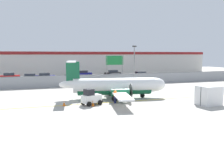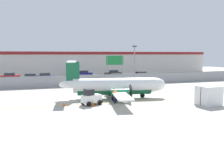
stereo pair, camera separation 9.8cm
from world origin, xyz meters
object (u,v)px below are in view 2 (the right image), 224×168
object	(u,v)px
parked_car_1	(31,77)
apron_light_pole	(134,63)
traffic_cone_near_left	(64,103)
parked_car_0	(10,76)
commuter_airplane	(116,86)
traffic_cone_far_right	(90,101)
parked_car_5	(115,77)
baggage_tug	(91,98)
parked_car_4	(83,74)
ground_crew_worker	(115,95)
parked_car_7	(141,75)
cargo_container	(209,96)
highway_sign	(115,63)
traffic_cone_near_right	(142,94)
traffic_cone_far_left	(93,103)
parked_car_3	(71,78)
parked_car_6	(113,73)
parked_car_2	(45,77)

from	to	relation	value
parked_car_1	apron_light_pole	size ratio (longest dim) A/B	0.59
traffic_cone_near_left	parked_car_1	world-z (taller)	parked_car_1
parked_car_0	parked_car_1	distance (m)	5.79
commuter_airplane	traffic_cone_far_right	bearing A→B (deg)	-142.68
commuter_airplane	parked_car_5	bearing A→B (deg)	81.97
baggage_tug	parked_car_4	distance (m)	35.32
apron_light_pole	ground_crew_worker	bearing A→B (deg)	-122.17
ground_crew_worker	parked_car_0	size ratio (longest dim) A/B	0.39
traffic_cone_near_left	parked_car_7	bearing A→B (deg)	50.06
traffic_cone_near_left	parked_car_7	distance (m)	33.83
parked_car_4	apron_light_pole	world-z (taller)	apron_light_pole
cargo_container	parked_car_5	bearing A→B (deg)	87.33
parked_car_7	highway_sign	size ratio (longest dim) A/B	0.77
traffic_cone_near_right	traffic_cone_far_left	world-z (taller)	same
traffic_cone_near_left	highway_sign	xyz separation A→B (m)	(12.49, 18.59, 3.83)
baggage_tug	parked_car_4	world-z (taller)	baggage_tug
baggage_tug	traffic_cone_near_left	world-z (taller)	baggage_tug
traffic_cone_near_right	parked_car_3	distance (m)	20.55
parked_car_3	commuter_airplane	bearing A→B (deg)	-82.18
commuter_airplane	parked_car_6	distance (m)	32.24
cargo_container	parked_car_0	size ratio (longest dim) A/B	0.61
parked_car_4	parked_car_5	xyz separation A→B (m)	(4.46, -11.73, 0.00)
ground_crew_worker	parked_car_6	distance (m)	35.51
ground_crew_worker	parked_car_1	world-z (taller)	same
cargo_container	parked_car_0	bearing A→B (deg)	116.43
parked_car_4	traffic_cone_near_right	bearing A→B (deg)	-94.60
parked_car_7	ground_crew_worker	bearing A→B (deg)	-119.51
ground_crew_worker	traffic_cone_far_right	world-z (taller)	ground_crew_worker
traffic_cone_far_left	parked_car_1	bearing A→B (deg)	102.27
parked_car_2	highway_sign	size ratio (longest dim) A/B	0.77
parked_car_2	parked_car_3	world-z (taller)	same
parked_car_0	parked_car_1	size ratio (longest dim) A/B	1.01
parked_car_2	parked_car_5	size ratio (longest dim) A/B	0.97
cargo_container	ground_crew_worker	bearing A→B (deg)	149.58
traffic_cone_far_right	traffic_cone_near_left	bearing A→B (deg)	-168.21
parked_car_7	parked_car_2	bearing A→B (deg)	174.34
parked_car_1	traffic_cone_far_right	bearing A→B (deg)	-74.03
commuter_airplane	parked_car_1	distance (m)	27.17
parked_car_6	baggage_tug	bearing A→B (deg)	73.29
traffic_cone_near_right	parked_car_5	xyz separation A→B (m)	(2.65, 19.10, 0.58)
cargo_container	traffic_cone_far_left	world-z (taller)	cargo_container
traffic_cone_far_left	parked_car_5	size ratio (longest dim) A/B	0.15
parked_car_5	apron_light_pole	distance (m)	10.73
cargo_container	traffic_cone_far_right	bearing A→B (deg)	150.49
traffic_cone_near_left	parked_car_1	xyz separation A→B (m)	(-3.24, 27.75, 0.58)
parked_car_3	cargo_container	bearing A→B (deg)	-67.50
parked_car_2	parked_car_3	size ratio (longest dim) A/B	1.00
baggage_tug	highway_sign	distance (m)	21.51
ground_crew_worker	parked_car_1	size ratio (longest dim) A/B	0.40
apron_light_pole	traffic_cone_far_right	bearing A→B (deg)	-132.75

